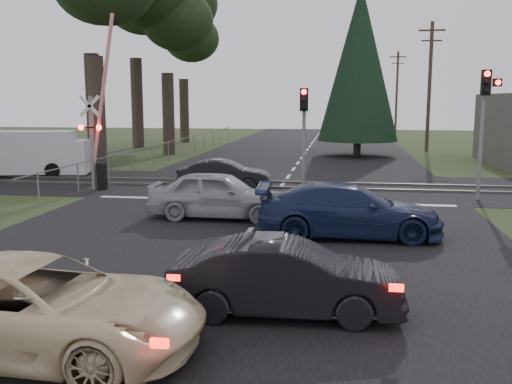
% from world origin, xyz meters
% --- Properties ---
extents(ground, '(120.00, 120.00, 0.00)m').
position_xyz_m(ground, '(0.00, 0.00, 0.00)').
color(ground, '#293B1B').
rests_on(ground, ground).
extents(road, '(14.00, 100.00, 0.01)m').
position_xyz_m(road, '(0.00, 10.00, 0.01)').
color(road, black).
rests_on(road, ground).
extents(rail_corridor, '(120.00, 8.00, 0.01)m').
position_xyz_m(rail_corridor, '(0.00, 12.00, 0.01)').
color(rail_corridor, black).
rests_on(rail_corridor, ground).
extents(stop_line, '(13.00, 0.35, 0.00)m').
position_xyz_m(stop_line, '(0.00, 8.20, 0.01)').
color(stop_line, silver).
rests_on(stop_line, ground).
extents(rail_near, '(120.00, 0.12, 0.10)m').
position_xyz_m(rail_near, '(0.00, 11.20, 0.05)').
color(rail_near, '#59544C').
rests_on(rail_near, ground).
extents(rail_far, '(120.00, 0.12, 0.10)m').
position_xyz_m(rail_far, '(0.00, 12.80, 0.05)').
color(rail_far, '#59544C').
rests_on(rail_far, ground).
extents(crossing_signal, '(1.62, 0.38, 6.96)m').
position_xyz_m(crossing_signal, '(-7.27, 9.79, 2.06)').
color(crossing_signal, slate).
rests_on(crossing_signal, ground).
extents(traffic_signal_right, '(0.68, 0.48, 4.70)m').
position_xyz_m(traffic_signal_right, '(7.55, 9.47, 3.31)').
color(traffic_signal_right, slate).
rests_on(traffic_signal_right, ground).
extents(traffic_signal_center, '(0.32, 0.48, 4.10)m').
position_xyz_m(traffic_signal_center, '(1.00, 10.68, 2.81)').
color(traffic_signal_center, slate).
rests_on(traffic_signal_center, ground).
extents(utility_pole_mid, '(1.80, 0.26, 9.00)m').
position_xyz_m(utility_pole_mid, '(8.50, 30.00, 4.73)').
color(utility_pole_mid, '#4C3D2D').
rests_on(utility_pole_mid, ground).
extents(utility_pole_far, '(1.80, 0.26, 9.00)m').
position_xyz_m(utility_pole_far, '(8.50, 55.00, 4.73)').
color(utility_pole_far, '#4C3D2D').
rests_on(utility_pole_far, ground).
extents(euc_tree_c, '(6.00, 6.00, 13.20)m').
position_xyz_m(euc_tree_c, '(-9.00, 25.00, 9.51)').
color(euc_tree_c, '#473D33').
rests_on(euc_tree_c, ground).
extents(euc_tree_e, '(6.00, 6.00, 13.20)m').
position_xyz_m(euc_tree_e, '(-11.00, 36.00, 9.51)').
color(euc_tree_e, '#473D33').
rests_on(euc_tree_e, ground).
extents(conifer_tree, '(5.20, 5.20, 11.00)m').
position_xyz_m(conifer_tree, '(3.50, 26.00, 5.99)').
color(conifer_tree, '#473D33').
rests_on(conifer_tree, ground).
extents(fence_left, '(0.10, 36.00, 1.20)m').
position_xyz_m(fence_left, '(-7.80, 22.50, 0.00)').
color(fence_left, slate).
rests_on(fence_left, ground).
extents(cream_coupe, '(5.07, 2.48, 1.39)m').
position_xyz_m(cream_coupe, '(-1.83, -4.75, 0.69)').
color(cream_coupe, beige).
rests_on(cream_coupe, ground).
extents(dark_hatchback, '(3.97, 1.53, 1.29)m').
position_xyz_m(dark_hatchback, '(1.63, -2.73, 0.65)').
color(dark_hatchback, black).
rests_on(dark_hatchback, ground).
extents(silver_car, '(4.35, 1.80, 1.47)m').
position_xyz_m(silver_car, '(-1.23, 5.00, 0.74)').
color(silver_car, '#979B9F').
rests_on(silver_car, ground).
extents(blue_sedan, '(5.00, 2.20, 1.43)m').
position_xyz_m(blue_sedan, '(2.74, 3.16, 0.71)').
color(blue_sedan, '#162144').
rests_on(blue_sedan, ground).
extents(dark_car_far, '(3.82, 1.53, 1.23)m').
position_xyz_m(dark_car_far, '(-2.20, 10.48, 0.62)').
color(dark_car_far, black).
rests_on(dark_car_far, ground).
extents(white_van, '(5.82, 3.23, 2.15)m').
position_xyz_m(white_van, '(-12.37, 13.60, 1.09)').
color(white_van, silver).
rests_on(white_van, ground).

